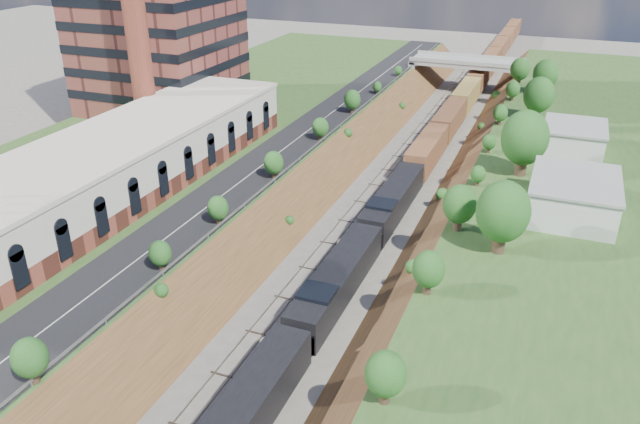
# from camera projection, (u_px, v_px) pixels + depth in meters

# --- Properties ---
(platform_left) EXTENTS (44.00, 180.00, 5.00)m
(platform_left) POSITION_uv_depth(u_px,v_px,m) (183.00, 150.00, 96.93)
(platform_left) COLOR #2D5121
(platform_left) RESTS_ON ground
(embankment_left) EXTENTS (10.00, 180.00, 10.00)m
(embankment_left) POSITION_uv_depth(u_px,v_px,m) (314.00, 185.00, 90.69)
(embankment_left) COLOR brown
(embankment_left) RESTS_ON ground
(embankment_right) EXTENTS (10.00, 180.00, 10.00)m
(embankment_right) POSITION_uv_depth(u_px,v_px,m) (466.00, 208.00, 83.38)
(embankment_right) COLOR brown
(embankment_right) RESTS_ON ground
(rail_left_track) EXTENTS (1.58, 180.00, 0.18)m
(rail_left_track) POSITION_uv_depth(u_px,v_px,m) (369.00, 193.00, 87.86)
(rail_left_track) COLOR gray
(rail_left_track) RESTS_ON ground
(rail_right_track) EXTENTS (1.58, 180.00, 0.18)m
(rail_right_track) POSITION_uv_depth(u_px,v_px,m) (405.00, 198.00, 86.13)
(rail_right_track) COLOR gray
(rail_right_track) RESTS_ON ground
(road) EXTENTS (8.00, 180.00, 0.10)m
(road) POSITION_uv_depth(u_px,v_px,m) (285.00, 148.00, 90.01)
(road) COLOR black
(road) RESTS_ON platform_left
(guardrail) EXTENTS (0.10, 171.00, 0.70)m
(guardrail) POSITION_uv_depth(u_px,v_px,m) (311.00, 149.00, 88.27)
(guardrail) COLOR #99999E
(guardrail) RESTS_ON platform_left
(commercial_building) EXTENTS (14.30, 62.30, 7.00)m
(commercial_building) POSITION_uv_depth(u_px,v_px,m) (113.00, 166.00, 74.23)
(commercial_building) COLOR brown
(commercial_building) RESTS_ON platform_left
(smokestack) EXTENTS (3.20, 3.20, 40.00)m
(smokestack) POSITION_uv_depth(u_px,v_px,m) (133.00, 0.00, 84.88)
(smokestack) COLOR brown
(smokestack) RESTS_ON platform_left
(overpass) EXTENTS (24.50, 8.30, 7.40)m
(overpass) POSITION_uv_depth(u_px,v_px,m) (467.00, 69.00, 136.92)
(overpass) COLOR gray
(overpass) RESTS_ON ground
(white_building_near) EXTENTS (9.00, 12.00, 4.00)m
(white_building_near) POSITION_uv_depth(u_px,v_px,m) (573.00, 198.00, 69.49)
(white_building_near) COLOR silver
(white_building_near) RESTS_ON platform_right
(white_building_far) EXTENTS (8.00, 10.00, 3.60)m
(white_building_far) POSITION_uv_depth(u_px,v_px,m) (573.00, 139.00, 88.20)
(white_building_far) COLOR silver
(white_building_far) RESTS_ON platform_right
(tree_right_large) EXTENTS (5.25, 5.25, 7.61)m
(tree_right_large) POSITION_uv_depth(u_px,v_px,m) (503.00, 212.00, 60.56)
(tree_right_large) COLOR #473323
(tree_right_large) RESTS_ON platform_right
(tree_left_crest) EXTENTS (2.45, 2.45, 3.55)m
(tree_left_crest) POSITION_uv_depth(u_px,v_px,m) (133.00, 276.00, 54.37)
(tree_left_crest) COLOR #473323
(tree_left_crest) RESTS_ON platform_left
(freight_train) EXTENTS (3.29, 201.59, 4.84)m
(freight_train) POSITION_uv_depth(u_px,v_px,m) (465.00, 97.00, 123.54)
(freight_train) COLOR black
(freight_train) RESTS_ON ground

